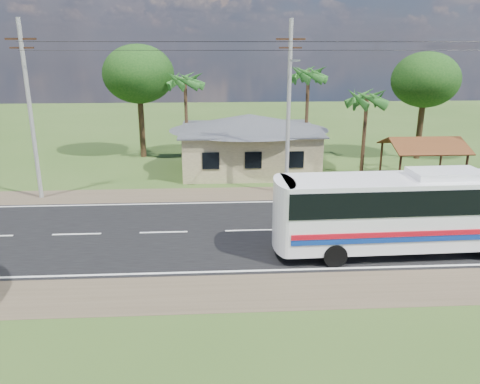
{
  "coord_description": "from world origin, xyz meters",
  "views": [
    {
      "loc": [
        -1.82,
        -23.07,
        9.38
      ],
      "look_at": [
        -0.41,
        1.0,
        1.86
      ],
      "focal_mm": 35.0,
      "sensor_mm": 36.0,
      "label": 1
    }
  ],
  "objects_px": {
    "coach_bus": "(420,206)",
    "person": "(448,184)",
    "motorcycle": "(422,180)",
    "waiting_shed": "(424,145)"
  },
  "relations": [
    {
      "from": "waiting_shed",
      "to": "coach_bus",
      "type": "xyz_separation_m",
      "value": [
        -5.28,
        -11.58,
        -0.45
      ]
    },
    {
      "from": "coach_bus",
      "to": "person",
      "type": "relative_size",
      "value": 6.89
    },
    {
      "from": "coach_bus",
      "to": "waiting_shed",
      "type": "bearing_deg",
      "value": 64.0
    },
    {
      "from": "waiting_shed",
      "to": "motorcycle",
      "type": "relative_size",
      "value": 2.69
    },
    {
      "from": "motorcycle",
      "to": "waiting_shed",
      "type": "bearing_deg",
      "value": -38.72
    },
    {
      "from": "coach_bus",
      "to": "motorcycle",
      "type": "bearing_deg",
      "value": 63.2
    },
    {
      "from": "waiting_shed",
      "to": "coach_bus",
      "type": "bearing_deg",
      "value": -114.51
    },
    {
      "from": "waiting_shed",
      "to": "person",
      "type": "relative_size",
      "value": 2.77
    },
    {
      "from": "motorcycle",
      "to": "person",
      "type": "relative_size",
      "value": 1.03
    },
    {
      "from": "motorcycle",
      "to": "coach_bus",
      "type": "bearing_deg",
      "value": 132.68
    }
  ]
}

